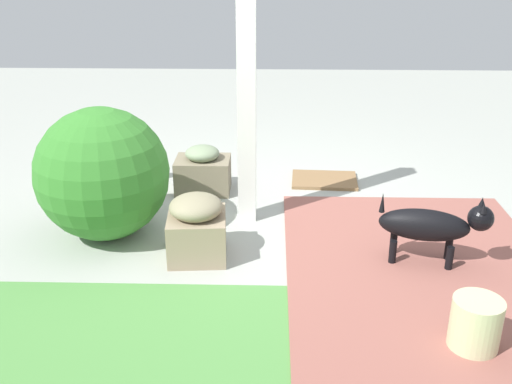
{
  "coord_description": "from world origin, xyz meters",
  "views": [
    {
      "loc": [
        -0.01,
        4.28,
        2.05
      ],
      "look_at": [
        0.1,
        0.17,
        0.3
      ],
      "focal_mm": 41.7,
      "sensor_mm": 36.0,
      "label": 1
    }
  ],
  "objects": [
    {
      "name": "doormat",
      "position": [
        -0.5,
        -0.81,
        0.01
      ],
      "size": [
        0.61,
        0.46,
        0.03
      ],
      "primitive_type": "cube",
      "rotation": [
        0.0,
        0.0,
        -0.05
      ],
      "color": "olive",
      "rests_on": "ground"
    },
    {
      "name": "porch_pillar",
      "position": [
        0.18,
        -0.02,
        1.04
      ],
      "size": [
        0.14,
        0.14,
        2.08
      ],
      "primitive_type": "cube",
      "color": "white",
      "rests_on": "ground"
    },
    {
      "name": "stone_planter_nearest",
      "position": [
        0.59,
        -0.57,
        0.19
      ],
      "size": [
        0.47,
        0.35,
        0.42
      ],
      "color": "#7F745C",
      "rests_on": "ground"
    },
    {
      "name": "stone_planter_mid",
      "position": [
        0.5,
        0.61,
        0.22
      ],
      "size": [
        0.43,
        0.45,
        0.46
      ],
      "color": "gray",
      "rests_on": "ground"
    },
    {
      "name": "dog",
      "position": [
        -1.09,
        0.68,
        0.29
      ],
      "size": [
        0.74,
        0.32,
        0.51
      ],
      "color": "black",
      "rests_on": "ground"
    },
    {
      "name": "round_shrub",
      "position": [
        1.21,
        0.29,
        0.49
      ],
      "size": [
        0.97,
        0.97,
        0.97
      ],
      "primitive_type": "sphere",
      "color": "#33792A",
      "rests_on": "ground"
    },
    {
      "name": "terracotta_pot_tall",
      "position": [
        1.43,
        -0.57,
        0.25
      ],
      "size": [
        0.21,
        0.21,
        0.7
      ],
      "color": "#B55D40",
      "rests_on": "ground"
    },
    {
      "name": "ceramic_urn",
      "position": [
        -1.11,
        1.6,
        0.15
      ],
      "size": [
        0.27,
        0.27,
        0.3
      ],
      "primitive_type": "cylinder",
      "color": "beige",
      "rests_on": "ground"
    },
    {
      "name": "brick_path",
      "position": [
        -1.02,
        0.78,
        0.01
      ],
      "size": [
        1.8,
        2.4,
        0.02
      ],
      "primitive_type": "cube",
      "color": "#95574C",
      "rests_on": "ground"
    },
    {
      "name": "ground_plane",
      "position": [
        0.0,
        0.0,
        0.0
      ],
      "size": [
        12.0,
        12.0,
        0.0
      ],
      "primitive_type": "plane",
      "color": "#A3A79E"
    }
  ]
}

